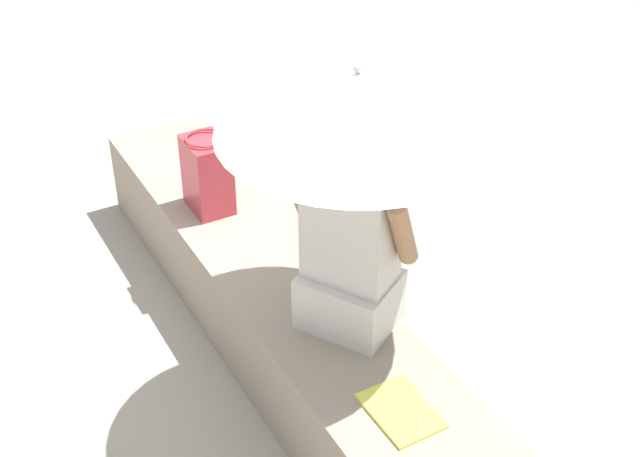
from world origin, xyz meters
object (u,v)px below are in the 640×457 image
(parasol, at_px, (357,103))
(handbag_black, at_px, (207,174))
(person_seated, at_px, (351,238))
(magazine, at_px, (401,411))

(parasol, distance_m, handbag_black, 1.27)
(person_seated, height_order, parasol, parasol)
(person_seated, relative_size, handbag_black, 2.45)
(person_seated, distance_m, magazine, 0.63)
(parasol, relative_size, magazine, 3.80)
(parasol, relative_size, handbag_black, 2.90)
(magazine, bearing_deg, person_seated, -10.64)
(parasol, height_order, handbag_black, parasol)
(handbag_black, bearing_deg, magazine, -177.69)
(handbag_black, bearing_deg, parasol, -171.42)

